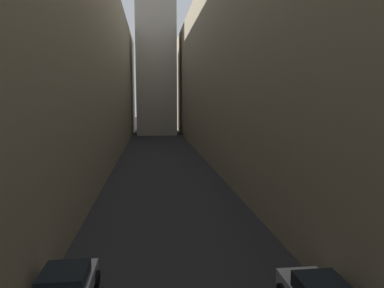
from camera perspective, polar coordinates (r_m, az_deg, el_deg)
The scene contains 4 objects.
ground_plane at distance 38.40m, azimuth -4.71°, elevation -4.21°, with size 264.00×264.00×0.00m, color #232326.
building_block_left at distance 41.63m, azimuth -24.01°, elevation 11.66°, with size 15.59×108.00×22.53m, color gray.
building_block_right at distance 41.78m, azimuth 11.01°, elevation 12.56°, with size 11.49×108.00×23.18m, color gray.
clock_tower at distance 83.23m, azimuth -6.03°, elevation 21.80°, with size 9.67×9.67×55.31m.
Camera 1 is at (-1.23, 10.34, 7.43)m, focal length 32.59 mm.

